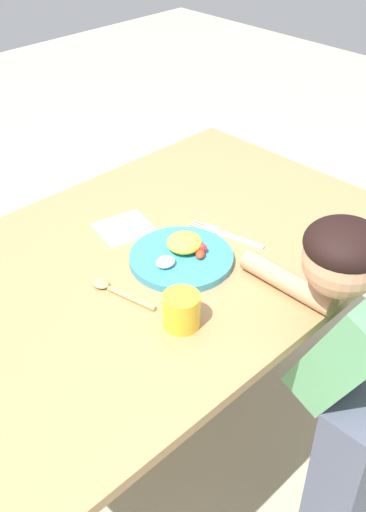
{
  "coord_description": "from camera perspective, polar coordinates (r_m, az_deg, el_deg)",
  "views": [
    {
      "loc": [
        -0.81,
        -0.94,
        1.67
      ],
      "look_at": [
        0.04,
        -0.07,
        0.77
      ],
      "focal_mm": 41.74,
      "sensor_mm": 36.0,
      "label": 1
    }
  ],
  "objects": [
    {
      "name": "ground_plane",
      "position": [
        2.08,
        -2.27,
        -17.08
      ],
      "size": [
        8.0,
        8.0,
        0.0
      ],
      "primitive_type": "plane",
      "color": "#ACA78D"
    },
    {
      "name": "fork",
      "position": [
        1.62,
        4.11,
        2.08
      ],
      "size": [
        0.07,
        0.22,
        0.01
      ],
      "rotation": [
        0.0,
        0.0,
        1.79
      ],
      "color": "silver",
      "rests_on": "dining_table"
    },
    {
      "name": "person",
      "position": [
        1.51,
        15.32,
        -12.1
      ],
      "size": [
        0.18,
        0.46,
        1.0
      ],
      "color": "#4D5367",
      "rests_on": "ground_plane"
    },
    {
      "name": "spoon",
      "position": [
        1.43,
        -6.54,
        -3.3
      ],
      "size": [
        0.06,
        0.18,
        0.02
      ],
      "rotation": [
        0.0,
        0.0,
        1.78
      ],
      "color": "tan",
      "rests_on": "dining_table"
    },
    {
      "name": "drinking_cup",
      "position": [
        1.32,
        -0.15,
        -5.23
      ],
      "size": [
        0.08,
        0.08,
        0.08
      ],
      "primitive_type": "cylinder",
      "color": "gold",
      "rests_on": "dining_table"
    },
    {
      "name": "plate",
      "position": [
        1.52,
        -0.11,
        0.08
      ],
      "size": [
        0.27,
        0.27,
        0.06
      ],
      "color": "teal",
      "rests_on": "dining_table"
    },
    {
      "name": "dining_table",
      "position": [
        1.61,
        -2.8,
        -3.46
      ],
      "size": [
        1.39,
        0.89,
        0.75
      ],
      "color": "#9E784C",
      "rests_on": "ground_plane"
    },
    {
      "name": "napkin",
      "position": [
        1.65,
        -5.63,
        2.66
      ],
      "size": [
        0.17,
        0.17,
        0.0
      ],
      "primitive_type": "cube",
      "rotation": [
        0.0,
        0.0,
        -0.23
      ],
      "color": "white",
      "rests_on": "dining_table"
    }
  ]
}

